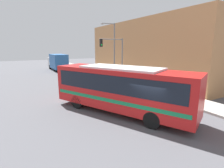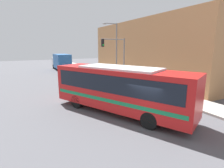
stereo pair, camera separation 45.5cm
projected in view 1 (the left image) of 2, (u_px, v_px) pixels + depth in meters
name	position (u px, v px, depth m)	size (l,w,h in m)	color
ground_plane	(152.00, 123.00, 10.74)	(120.00, 120.00, 0.00)	#515156
sidewalk	(98.00, 73.00, 30.52)	(2.58, 70.00, 0.17)	#A8A399
building_facade	(146.00, 51.00, 25.43)	(6.00, 23.09, 8.13)	#B27A4C
city_bus	(121.00, 87.00, 12.17)	(6.75, 10.35, 3.28)	red
delivery_truck	(58.00, 62.00, 35.08)	(2.49, 7.90, 3.19)	#265999
fire_hydrant	(161.00, 90.00, 16.83)	(0.26, 0.35, 0.78)	gold
traffic_light_pole	(115.00, 52.00, 21.73)	(3.28, 0.35, 5.49)	slate
parking_meter	(130.00, 77.00, 21.05)	(0.14, 0.14, 1.21)	slate
street_lamp	(113.00, 47.00, 23.88)	(2.21, 0.28, 7.55)	slate
pedestrian_near_corner	(128.00, 75.00, 22.99)	(0.34, 0.34, 1.61)	#23283D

